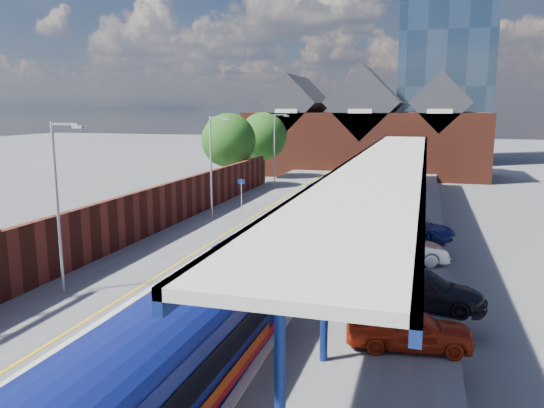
{
  "coord_description": "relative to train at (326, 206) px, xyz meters",
  "views": [
    {
      "loc": [
        7.65,
        -11.76,
        8.49
      ],
      "look_at": [
        -1.43,
        19.61,
        2.6
      ],
      "focal_mm": 35.0,
      "sensor_mm": 36.0,
      "label": 1
    }
  ],
  "objects": [
    {
      "name": "lamp_post_d",
      "position": [
        -7.86,
        15.59,
        2.87
      ],
      "size": [
        1.48,
        0.18,
        7.0
      ],
      "color": "#A5A8AA",
      "rests_on": "left_platform"
    },
    {
      "name": "parked_car_dark",
      "position": [
        6.29,
        -13.96,
        -0.43
      ],
      "size": [
        4.99,
        2.58,
        1.38
      ],
      "primitive_type": "imported",
      "rotation": [
        0.0,
        0.0,
        1.43
      ],
      "color": "black",
      "rests_on": "right_platform"
    },
    {
      "name": "coping_right",
      "position": [
        1.66,
        -2.41,
        -1.1
      ],
      "size": [
        0.3,
        76.0,
        0.05
      ],
      "primitive_type": "cube",
      "color": "silver",
      "rests_on": "right_platform"
    },
    {
      "name": "station_building",
      "position": [
        -1.49,
        35.59,
        3.33
      ],
      "size": [
        30.0,
        12.12,
        13.78
      ],
      "color": "#5A2417",
      "rests_on": "ground"
    },
    {
      "name": "glass_tower",
      "position": [
        8.51,
        57.59,
        18.08
      ],
      "size": [
        14.2,
        14.2,
        40.3
      ],
      "color": "#425B71",
      "rests_on": "ground"
    },
    {
      "name": "parked_car_red",
      "position": [
        5.94,
        -17.8,
        -0.45
      ],
      "size": [
        4.1,
        2.07,
        1.34
      ],
      "primitive_type": "imported",
      "rotation": [
        0.0,
        0.0,
        1.7
      ],
      "color": "#AC270E",
      "rests_on": "right_platform"
    },
    {
      "name": "parked_car_blue",
      "position": [
        5.86,
        -2.83,
        -0.5
      ],
      "size": [
        4.92,
        3.86,
        1.24
      ],
      "primitive_type": "imported",
      "rotation": [
        0.0,
        0.0,
        1.1
      ],
      "color": "navy",
      "rests_on": "right_platform"
    },
    {
      "name": "train",
      "position": [
        0.0,
        0.0,
        0.0
      ],
      "size": [
        3.16,
        65.96,
        3.45
      ],
      "color": "navy",
      "rests_on": "ground"
    },
    {
      "name": "parked_car_silver",
      "position": [
        5.25,
        -8.42,
        -0.4
      ],
      "size": [
        4.66,
        2.77,
        1.45
      ],
      "primitive_type": "imported",
      "rotation": [
        0.0,
        0.0,
        1.87
      ],
      "color": "silver",
      "rests_on": "right_platform"
    },
    {
      "name": "yellow_line",
      "position": [
        -5.24,
        -2.41,
        -1.12
      ],
      "size": [
        0.14,
        76.0,
        0.01
      ],
      "primitive_type": "cube",
      "color": "yellow",
      "rests_on": "left_platform"
    },
    {
      "name": "tree_far",
      "position": [
        -10.84,
        21.5,
        3.23
      ],
      "size": [
        5.2,
        5.2,
        8.1
      ],
      "color": "#382314",
      "rests_on": "ground"
    },
    {
      "name": "left_platform",
      "position": [
        -6.99,
        -2.41,
        -1.62
      ],
      "size": [
        5.0,
        76.0,
        1.0
      ],
      "primitive_type": "cube",
      "color": "#565659",
      "rests_on": "ground"
    },
    {
      "name": "rails",
      "position": [
        -1.49,
        -2.41,
        -2.0
      ],
      "size": [
        4.51,
        76.0,
        0.14
      ],
      "color": "slate",
      "rests_on": "ground"
    },
    {
      "name": "lamp_post_b",
      "position": [
        -7.86,
        -16.41,
        2.87
      ],
      "size": [
        1.48,
        0.18,
        7.0
      ],
      "color": "#A5A8AA",
      "rests_on": "left_platform"
    },
    {
      "name": "platform_sign",
      "position": [
        -6.49,
        1.59,
        0.57
      ],
      "size": [
        0.55,
        0.08,
        2.5
      ],
      "color": "#A5A8AA",
      "rests_on": "left_platform"
    },
    {
      "name": "tree_near",
      "position": [
        -11.84,
        13.5,
        3.23
      ],
      "size": [
        5.2,
        5.2,
        8.1
      ],
      "color": "#382314",
      "rests_on": "ground"
    },
    {
      "name": "coping_left",
      "position": [
        -4.64,
        -2.41,
        -1.1
      ],
      "size": [
        0.3,
        76.0,
        0.05
      ],
      "primitive_type": "cube",
      "color": "silver",
      "rests_on": "left_platform"
    },
    {
      "name": "ballast_bed",
      "position": [
        -1.49,
        -2.41,
        -2.09
      ],
      "size": [
        6.0,
        76.0,
        0.06
      ],
      "primitive_type": "cube",
      "color": "#473D33",
      "rests_on": "ground"
    },
    {
      "name": "canopy",
      "position": [
        3.99,
        -0.46,
        3.13
      ],
      "size": [
        4.5,
        52.0,
        4.48
      ],
      "color": "navy",
      "rests_on": "right_platform"
    },
    {
      "name": "ground",
      "position": [
        -1.49,
        7.59,
        -2.12
      ],
      "size": [
        240.0,
        240.0,
        0.0
      ],
      "primitive_type": "plane",
      "color": "#5B5B5E",
      "rests_on": "ground"
    },
    {
      "name": "right_platform",
      "position": [
        4.51,
        -2.41,
        -1.62
      ],
      "size": [
        6.0,
        76.0,
        1.0
      ],
      "primitive_type": "cube",
      "color": "#565659",
      "rests_on": "ground"
    },
    {
      "name": "brick_wall",
      "position": [
        -9.59,
        -8.87,
        0.33
      ],
      "size": [
        0.35,
        50.0,
        3.86
      ],
      "color": "#5A2417",
      "rests_on": "left_platform"
    },
    {
      "name": "lamp_post_c",
      "position": [
        -7.86,
        -0.41,
        2.87
      ],
      "size": [
        1.48,
        0.18,
        7.0
      ],
      "color": "#A5A8AA",
      "rests_on": "left_platform"
    }
  ]
}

